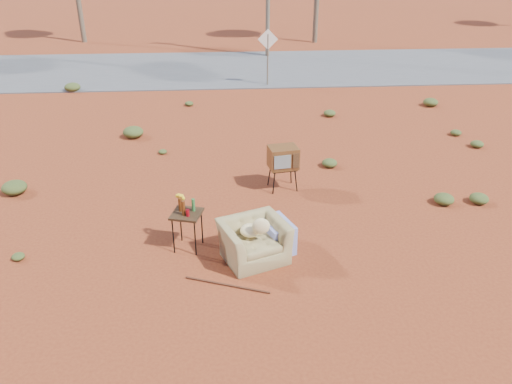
{
  "coord_description": "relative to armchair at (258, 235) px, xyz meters",
  "views": [
    {
      "loc": [
        -0.36,
        -7.65,
        5.3
      ],
      "look_at": [
        0.26,
        1.11,
        0.8
      ],
      "focal_mm": 35.0,
      "sensor_mm": 36.0,
      "label": 1
    }
  ],
  "objects": [
    {
      "name": "side_table",
      "position": [
        -1.33,
        0.41,
        0.32
      ],
      "size": [
        0.65,
        0.65,
        1.07
      ],
      "rotation": [
        0.0,
        0.0,
        -0.27
      ],
      "color": "#322112",
      "rests_on": "ground"
    },
    {
      "name": "scrub_patch",
      "position": [
        -1.05,
        4.35,
        -0.32
      ],
      "size": [
        17.49,
        8.07,
        0.33
      ],
      "color": "#3F4A20",
      "rests_on": "ground"
    },
    {
      "name": "tv_unit",
      "position": [
        0.78,
        2.76,
        0.31
      ],
      "size": [
        0.73,
        0.62,
        1.05
      ],
      "rotation": [
        0.0,
        0.0,
        0.16
      ],
      "color": "black",
      "rests_on": "ground"
    },
    {
      "name": "highway",
      "position": [
        -0.23,
        14.94,
        -0.44
      ],
      "size": [
        140.0,
        7.0,
        0.04
      ],
      "primitive_type": "cube",
      "color": "#565659",
      "rests_on": "ground"
    },
    {
      "name": "rusty_bar",
      "position": [
        -0.6,
        -0.86,
        -0.44
      ],
      "size": [
        1.44,
        0.57,
        0.04
      ],
      "primitive_type": "cylinder",
      "rotation": [
        0.0,
        1.57,
        -0.36
      ],
      "color": "#4C2614",
      "rests_on": "ground"
    },
    {
      "name": "ground",
      "position": [
        -0.23,
        -0.06,
        -0.46
      ],
      "size": [
        140.0,
        140.0,
        0.0
      ],
      "primitive_type": "plane",
      "color": "brown",
      "rests_on": "ground"
    },
    {
      "name": "road_sign",
      "position": [
        1.27,
        11.94,
        1.04
      ],
      "size": [
        0.78,
        0.06,
        2.19
      ],
      "color": "brown",
      "rests_on": "ground"
    },
    {
      "name": "armchair",
      "position": [
        0.0,
        0.0,
        0.0
      ],
      "size": [
        1.47,
        1.27,
        0.99
      ],
      "rotation": [
        0.0,
        0.0,
        0.37
      ],
      "color": "#917F4F",
      "rests_on": "ground"
    }
  ]
}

